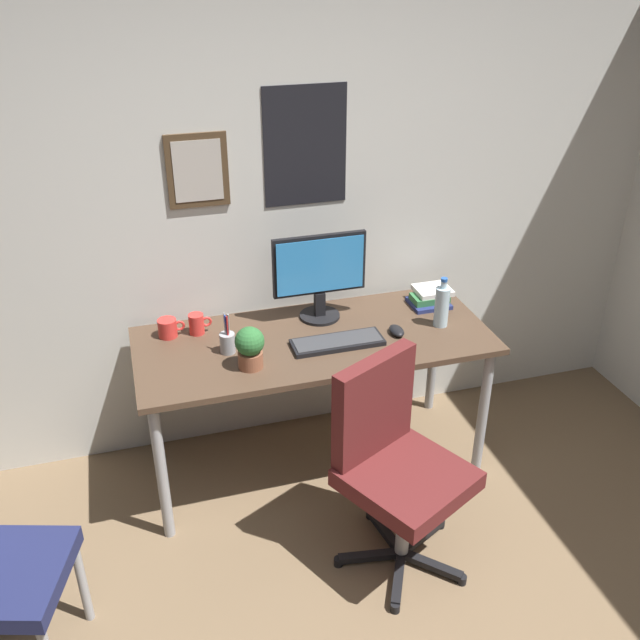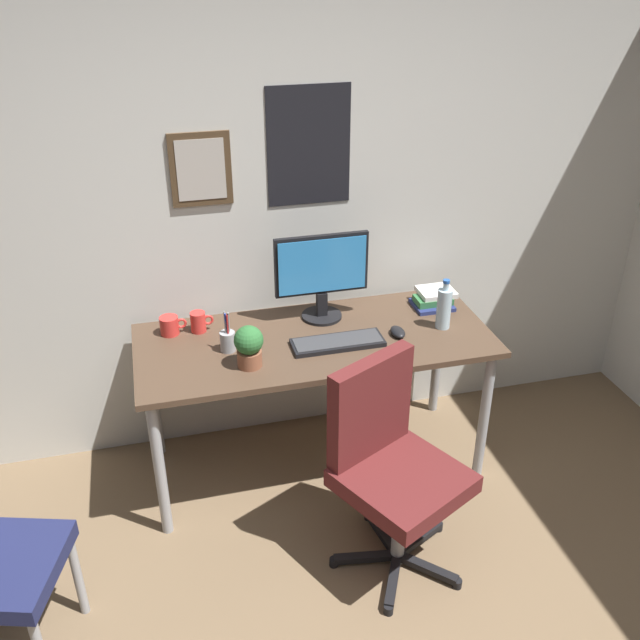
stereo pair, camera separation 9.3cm
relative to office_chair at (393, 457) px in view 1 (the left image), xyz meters
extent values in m
cube|color=silver|center=(-0.30, 1.09, 0.77)|extent=(4.40, 0.08, 2.60)
cube|color=#4C3823|center=(-0.59, 1.05, 0.96)|extent=(0.28, 0.02, 0.34)
cube|color=beige|center=(-0.59, 1.04, 0.96)|extent=(0.22, 0.00, 0.28)
cube|color=black|center=(-0.08, 1.05, 1.03)|extent=(0.40, 0.01, 0.56)
cube|color=#4C3828|center=(-0.15, 0.66, 0.21)|extent=(1.68, 0.71, 0.03)
cylinder|color=#9EA0A5|center=(-0.93, 0.37, -0.17)|extent=(0.05, 0.05, 0.72)
cylinder|color=#9EA0A5|center=(0.63, 0.37, -0.17)|extent=(0.05, 0.05, 0.72)
cylinder|color=#9EA0A5|center=(-0.93, 0.95, -0.17)|extent=(0.05, 0.05, 0.72)
cylinder|color=#9EA0A5|center=(0.63, 0.95, -0.17)|extent=(0.05, 0.05, 0.72)
cube|color=#591E1E|center=(0.04, -0.07, -0.07)|extent=(0.62, 0.62, 0.08)
cube|color=#591E1E|center=(-0.06, 0.11, 0.20)|extent=(0.41, 0.25, 0.45)
cylinder|color=#9EA0A5|center=(0.04, -0.07, -0.32)|extent=(0.08, 0.08, 0.42)
cube|color=black|center=(0.16, -0.01, -0.49)|extent=(0.27, 0.16, 0.03)
cylinder|color=black|center=(0.29, 0.06, -0.51)|extent=(0.05, 0.05, 0.04)
cube|color=black|center=(0.01, 0.07, -0.49)|extent=(0.08, 0.28, 0.03)
cylinder|color=black|center=(-0.01, 0.21, -0.51)|extent=(0.05, 0.05, 0.04)
cube|color=black|center=(-0.10, -0.05, -0.49)|extent=(0.28, 0.08, 0.03)
cylinder|color=black|center=(-0.24, -0.03, -0.51)|extent=(0.05, 0.05, 0.04)
cube|color=black|center=(-0.03, -0.19, -0.49)|extent=(0.16, 0.27, 0.03)
cylinder|color=black|center=(-0.09, -0.32, -0.51)|extent=(0.05, 0.05, 0.04)
cube|color=black|center=(0.13, -0.17, -0.49)|extent=(0.23, 0.23, 0.03)
cylinder|color=black|center=(0.23, -0.27, -0.51)|extent=(0.05, 0.05, 0.04)
cube|color=#1E234C|center=(-1.51, -0.12, -0.09)|extent=(0.52, 0.52, 0.07)
cylinder|color=#9EA0A5|center=(-1.29, 0.00, -0.33)|extent=(0.04, 0.04, 0.41)
cylinder|color=black|center=(-0.07, 0.85, 0.23)|extent=(0.20, 0.20, 0.01)
cube|color=black|center=(-0.07, 0.85, 0.30)|extent=(0.05, 0.04, 0.12)
cube|color=black|center=(-0.07, 0.86, 0.51)|extent=(0.46, 0.02, 0.30)
cube|color=#338CD8|center=(-0.07, 0.84, 0.51)|extent=(0.43, 0.00, 0.27)
cube|color=black|center=(-0.06, 0.57, 0.24)|extent=(0.43, 0.15, 0.02)
cube|color=#38383A|center=(-0.06, 0.57, 0.25)|extent=(0.41, 0.13, 0.00)
ellipsoid|color=black|center=(0.24, 0.59, 0.24)|extent=(0.06, 0.11, 0.04)
cylinder|color=silver|center=(0.47, 0.61, 0.33)|extent=(0.07, 0.07, 0.20)
cylinder|color=silver|center=(0.47, 0.61, 0.45)|extent=(0.03, 0.03, 0.04)
cylinder|color=#2659B2|center=(0.47, 0.61, 0.47)|extent=(0.03, 0.03, 0.01)
cylinder|color=red|center=(-0.81, 0.87, 0.27)|extent=(0.09, 0.09, 0.09)
torus|color=red|center=(-0.75, 0.87, 0.28)|extent=(0.05, 0.01, 0.05)
cylinder|color=red|center=(-0.68, 0.86, 0.28)|extent=(0.07, 0.07, 0.10)
torus|color=red|center=(-0.63, 0.86, 0.28)|extent=(0.05, 0.01, 0.05)
cylinder|color=brown|center=(-0.49, 0.50, 0.26)|extent=(0.11, 0.11, 0.07)
sphere|color=#2D6B33|center=(-0.49, 0.50, 0.36)|extent=(0.13, 0.13, 0.13)
ellipsoid|color=#287A38|center=(-0.52, 0.52, 0.37)|extent=(0.07, 0.08, 0.02)
ellipsoid|color=#287A38|center=(-0.46, 0.52, 0.37)|extent=(0.07, 0.08, 0.02)
ellipsoid|color=#287A38|center=(-0.51, 0.47, 0.37)|extent=(0.08, 0.07, 0.02)
cylinder|color=#9EA0A5|center=(-0.56, 0.65, 0.27)|extent=(0.07, 0.07, 0.09)
cylinder|color=#263FBF|center=(-0.57, 0.65, 0.35)|extent=(0.01, 0.01, 0.13)
cylinder|color=red|center=(-0.56, 0.64, 0.35)|extent=(0.01, 0.01, 0.13)
cylinder|color=black|center=(-0.56, 0.64, 0.35)|extent=(0.01, 0.01, 0.13)
cylinder|color=#9EA0A5|center=(-0.55, 0.65, 0.36)|extent=(0.01, 0.03, 0.14)
cylinder|color=#9EA0A5|center=(-0.57, 0.65, 0.36)|extent=(0.01, 0.02, 0.14)
cube|color=navy|center=(0.51, 0.82, 0.24)|extent=(0.19, 0.17, 0.02)
cube|color=#33723F|center=(0.51, 0.82, 0.26)|extent=(0.18, 0.11, 0.03)
cube|color=silver|center=(0.54, 0.85, 0.29)|extent=(0.18, 0.15, 0.02)
camera|label=1|loc=(-0.94, -2.11, 1.90)|focal=39.61mm
camera|label=2|loc=(-0.85, -2.13, 1.90)|focal=39.61mm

